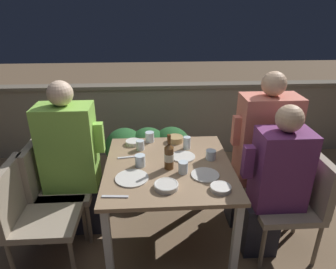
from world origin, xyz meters
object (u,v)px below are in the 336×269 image
chair_left_near (30,208)px  person_purple_stripe (274,183)px  chair_left_far (52,179)px  person_green_blouse (74,161)px  person_coral_top (261,153)px  chair_right_near (298,195)px  beer_bottle (169,156)px  chair_right_far (280,171)px

chair_left_near → person_purple_stripe: size_ratio=0.68×
chair_left_far → person_green_blouse: person_green_blouse is taller
person_coral_top → chair_right_near: bearing=-61.5°
person_purple_stripe → beer_bottle: (-0.77, 0.10, 0.20)m
chair_right_far → beer_bottle: size_ratio=3.06×
person_green_blouse → person_purple_stripe: bearing=-12.6°
chair_right_near → person_purple_stripe: 0.23m
person_purple_stripe → chair_right_far: 0.42m
person_purple_stripe → person_green_blouse: bearing=167.4°
person_green_blouse → chair_right_near: person_green_blouse is taller
chair_left_near → person_green_blouse: person_green_blouse is taller
chair_left_near → person_green_blouse: (0.24, 0.38, 0.16)m
chair_right_near → person_coral_top: person_coral_top is taller
person_green_blouse → chair_right_far: (1.74, 0.01, -0.16)m
person_green_blouse → chair_right_near: size_ratio=1.59×
chair_left_far → beer_bottle: bearing=-14.2°
chair_left_far → chair_left_near: bearing=-96.8°
chair_left_far → person_coral_top: size_ratio=0.61×
chair_left_near → chair_right_far: same height
person_green_blouse → chair_left_near: bearing=-122.7°
chair_left_near → person_coral_top: bearing=12.2°
chair_left_far → beer_bottle: size_ratio=3.06×
person_coral_top → person_green_blouse: bearing=-179.7°
person_green_blouse → chair_right_far: 1.74m
chair_right_near → beer_bottle: beer_bottle is taller
chair_left_near → chair_right_far: bearing=11.0°
person_purple_stripe → person_coral_top: bearing=88.0°
person_green_blouse → chair_right_far: person_green_blouse is taller
beer_bottle → chair_right_far: bearing=14.2°
chair_left_near → person_purple_stripe: bearing=1.2°
chair_right_far → chair_left_near: bearing=-169.0°
person_green_blouse → beer_bottle: (0.76, -0.24, 0.15)m
person_green_blouse → chair_right_near: (1.73, -0.34, -0.16)m
person_green_blouse → chair_right_far: size_ratio=1.59×
chair_left_near → chair_left_far: size_ratio=1.00×
chair_left_near → person_green_blouse: 0.48m
person_coral_top → chair_left_far: bearing=-179.8°
person_green_blouse → beer_bottle: size_ratio=4.86×
chair_right_near → chair_right_far: bearing=88.7°
chair_left_far → person_purple_stripe: bearing=-11.2°
chair_left_far → person_coral_top: (1.74, 0.01, 0.18)m
chair_right_far → person_coral_top: person_coral_top is taller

